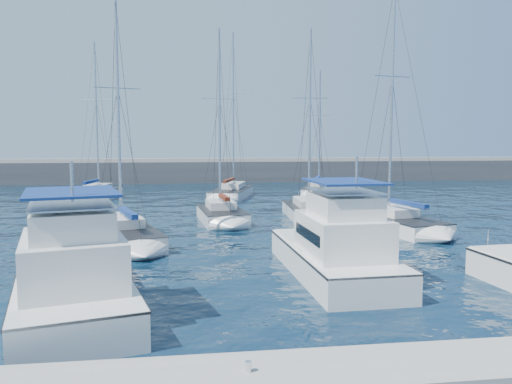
{
  "coord_description": "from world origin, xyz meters",
  "views": [
    {
      "loc": [
        -1.31,
        -21.93,
        5.87
      ],
      "look_at": [
        2.52,
        6.25,
        3.0
      ],
      "focal_mm": 35.0,
      "sensor_mm": 36.0,
      "label": 1
    }
  ],
  "objects": [
    {
      "name": "ground",
      "position": [
        0.0,
        0.0,
        0.0
      ],
      "size": [
        220.0,
        220.0,
        0.0
      ],
      "primitive_type": "plane",
      "color": "black",
      "rests_on": "ground"
    },
    {
      "name": "breakwater",
      "position": [
        0.0,
        52.0,
        1.05
      ],
      "size": [
        160.0,
        6.0,
        4.45
      ],
      "color": "#424244",
      "rests_on": "ground"
    },
    {
      "name": "dock",
      "position": [
        0.0,
        -11.0,
        0.3
      ],
      "size": [
        40.0,
        2.2,
        0.6
      ],
      "primitive_type": "cube",
      "color": "gray",
      "rests_on": "ground"
    },
    {
      "name": "dock_cleat_centre",
      "position": [
        0.0,
        -11.0,
        0.72
      ],
      "size": [
        0.16,
        0.16,
        0.25
      ],
      "primitive_type": "cylinder",
      "color": "silver",
      "rests_on": "dock"
    },
    {
      "name": "motor_yacht_port_inner",
      "position": [
        -5.32,
        -4.34,
        1.13
      ],
      "size": [
        6.12,
        10.61,
        4.69
      ],
      "rotation": [
        0.0,
        0.0,
        0.25
      ],
      "color": "silver",
      "rests_on": "ground"
    },
    {
      "name": "motor_yacht_stbd_inner",
      "position": [
        5.0,
        -1.32,
        1.13
      ],
      "size": [
        3.91,
        9.71,
        4.69
      ],
      "rotation": [
        0.0,
        0.0,
        0.04
      ],
      "color": "silver",
      "rests_on": "ground"
    },
    {
      "name": "sailboat_mid_b",
      "position": [
        -5.07,
        7.47,
        0.52
      ],
      "size": [
        5.42,
        8.91,
        14.35
      ],
      "rotation": [
        0.0,
        0.0,
        0.3
      ],
      "color": "silver",
      "rests_on": "ground"
    },
    {
      "name": "sailboat_mid_c",
      "position": [
        1.07,
        14.31,
        0.54
      ],
      "size": [
        3.59,
        6.92,
        14.37
      ],
      "rotation": [
        0.0,
        0.0,
        0.1
      ],
      "color": "silver",
      "rests_on": "ground"
    },
    {
      "name": "sailboat_mid_d",
      "position": [
        7.86,
        14.56,
        0.51
      ],
      "size": [
        3.68,
        9.66,
        14.68
      ],
      "rotation": [
        0.0,
        0.0,
        -0.05
      ],
      "color": "silver",
      "rests_on": "ground"
    },
    {
      "name": "sailboat_mid_e",
      "position": [
        12.29,
        9.3,
        0.55
      ],
      "size": [
        4.65,
        8.43,
        16.34
      ],
      "rotation": [
        0.0,
        0.0,
        0.21
      ],
      "color": "silver",
      "rests_on": "ground"
    },
    {
      "name": "sailboat_back_a",
      "position": [
        -10.63,
        30.21,
        0.54
      ],
      "size": [
        4.43,
        8.63,
        16.2
      ],
      "rotation": [
        0.0,
        0.0,
        -0.17
      ],
      "color": "silver",
      "rests_on": "ground"
    },
    {
      "name": "sailboat_back_b",
      "position": [
        3.23,
        30.31,
        0.54
      ],
      "size": [
        5.73,
        10.09,
        17.61
      ],
      "rotation": [
        0.0,
        0.0,
        -0.28
      ],
      "color": "silver",
      "rests_on": "ground"
    },
    {
      "name": "sailboat_back_c",
      "position": [
        13.0,
        31.81,
        0.51
      ],
      "size": [
        5.75,
        9.31,
        14.07
      ],
      "rotation": [
        0.0,
        0.0,
        -0.33
      ],
      "color": "silver",
      "rests_on": "ground"
    }
  ]
}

